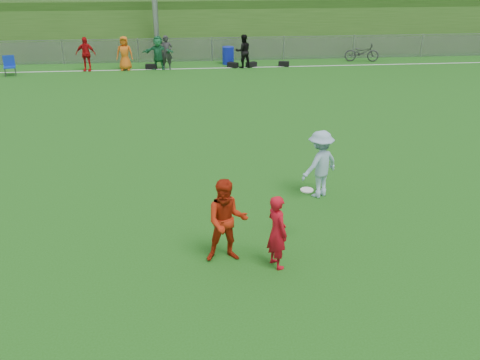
{
  "coord_description": "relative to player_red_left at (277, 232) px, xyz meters",
  "views": [
    {
      "loc": [
        -1.55,
        -9.81,
        5.66
      ],
      "look_at": [
        -0.48,
        0.5,
        1.19
      ],
      "focal_mm": 40.0,
      "sensor_mm": 36.0,
      "label": 1
    }
  ],
  "objects": [
    {
      "name": "berm",
      "position": [
        -0.07,
        32.02,
        0.75
      ],
      "size": [
        120.0,
        18.0,
        3.0
      ],
      "primitive_type": "cube",
      "color": "#234A14",
      "rests_on": "ground"
    },
    {
      "name": "gear_bags",
      "position": [
        0.77,
        19.12,
        -0.62
      ],
      "size": [
        7.53,
        0.58,
        0.26
      ],
      "color": "black",
      "rests_on": "ground"
    },
    {
      "name": "player_red_left",
      "position": [
        0.0,
        0.0,
        0.0
      ],
      "size": [
        0.54,
        0.64,
        1.49
      ],
      "primitive_type": "imported",
      "rotation": [
        0.0,
        0.0,
        1.96
      ],
      "color": "#B80C1A",
      "rests_on": "ground"
    },
    {
      "name": "ground",
      "position": [
        -0.07,
        1.02,
        -0.75
      ],
      "size": [
        120.0,
        120.0,
        0.0
      ],
      "primitive_type": "plane",
      "color": "#1D5712",
      "rests_on": "ground"
    },
    {
      "name": "bicycle",
      "position": [
        8.11,
        20.02,
        -0.26
      ],
      "size": [
        1.94,
        0.96,
        0.97
      ],
      "primitive_type": "imported",
      "rotation": [
        0.0,
        0.0,
        1.39
      ],
      "color": "#29292B",
      "rests_on": "ground"
    },
    {
      "name": "player_red_center",
      "position": [
        -0.93,
        0.33,
        0.11
      ],
      "size": [
        0.83,
        0.65,
        1.71
      ],
      "primitive_type": "imported",
      "rotation": [
        0.0,
        0.0,
        0.01
      ],
      "color": "#AC220C",
      "rests_on": "ground"
    },
    {
      "name": "spectator_row",
      "position": [
        -2.84,
        19.02,
        0.1
      ],
      "size": [
        8.95,
        0.76,
        1.69
      ],
      "color": "#BA0C10",
      "rests_on": "ground"
    },
    {
      "name": "player_blue",
      "position": [
        1.58,
        3.07,
        0.1
      ],
      "size": [
        1.26,
        1.12,
        1.69
      ],
      "primitive_type": "imported",
      "rotation": [
        0.0,
        0.0,
        3.71
      ],
      "color": "#95B8CF",
      "rests_on": "ground"
    },
    {
      "name": "recycling_bin",
      "position": [
        0.74,
        20.02,
        -0.29
      ],
      "size": [
        0.73,
        0.73,
        0.92
      ],
      "primitive_type": "cylinder",
      "rotation": [
        0.0,
        0.0,
        0.22
      ],
      "color": "#0F1EAB",
      "rests_on": "ground"
    },
    {
      "name": "sideline_far",
      "position": [
        -0.07,
        19.02,
        -0.74
      ],
      "size": [
        60.0,
        0.1,
        0.01
      ],
      "primitive_type": "cube",
      "color": "white",
      "rests_on": "ground"
    },
    {
      "name": "camp_chair",
      "position": [
        -10.08,
        18.24,
        -0.46
      ],
      "size": [
        0.64,
        0.65,
        0.96
      ],
      "rotation": [
        0.0,
        0.0,
        0.24
      ],
      "color": "#0F2EA5",
      "rests_on": "ground"
    },
    {
      "name": "fence",
      "position": [
        -0.07,
        21.02,
        -0.1
      ],
      "size": [
        58.0,
        0.06,
        1.3
      ],
      "color": "gray",
      "rests_on": "ground"
    },
    {
      "name": "frisbee",
      "position": [
        0.76,
        0.93,
        0.42
      ],
      "size": [
        0.27,
        0.27,
        0.02
      ],
      "color": "white",
      "rests_on": "ground"
    }
  ]
}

